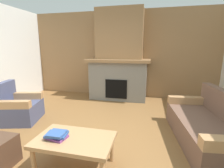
# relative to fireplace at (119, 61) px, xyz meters

# --- Properties ---
(ground) EXTENTS (9.00, 9.00, 0.00)m
(ground) POSITION_rel_fireplace_xyz_m (0.00, -2.62, -1.16)
(ground) COLOR brown
(wall_back_wood_panel) EXTENTS (6.00, 0.12, 2.70)m
(wall_back_wood_panel) POSITION_rel_fireplace_xyz_m (0.00, 0.38, 0.19)
(wall_back_wood_panel) COLOR #997047
(wall_back_wood_panel) RESTS_ON ground
(fireplace) EXTENTS (1.90, 0.82, 2.70)m
(fireplace) POSITION_rel_fireplace_xyz_m (0.00, 0.00, 0.00)
(fireplace) COLOR gray
(fireplace) RESTS_ON ground
(couch) EXTENTS (1.05, 1.89, 0.85)m
(couch) POSITION_rel_fireplace_xyz_m (1.93, -2.15, -0.88)
(couch) COLOR brown
(couch) RESTS_ON ground
(armchair) EXTENTS (0.93, 0.93, 0.85)m
(armchair) POSITION_rel_fireplace_xyz_m (-1.81, -2.15, -0.87)
(armchair) COLOR #474C6B
(armchair) RESTS_ON ground
(coffee_table) EXTENTS (1.00, 0.60, 0.43)m
(coffee_table) POSITION_rel_fireplace_xyz_m (0.04, -3.20, -0.79)
(coffee_table) COLOR tan
(coffee_table) RESTS_ON ground
(book_stack_near_edge) EXTENTS (0.29, 0.24, 0.09)m
(book_stack_near_edge) POSITION_rel_fireplace_xyz_m (-0.18, -3.25, -0.69)
(book_stack_near_edge) COLOR #7A3D84
(book_stack_near_edge) RESTS_ON coffee_table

